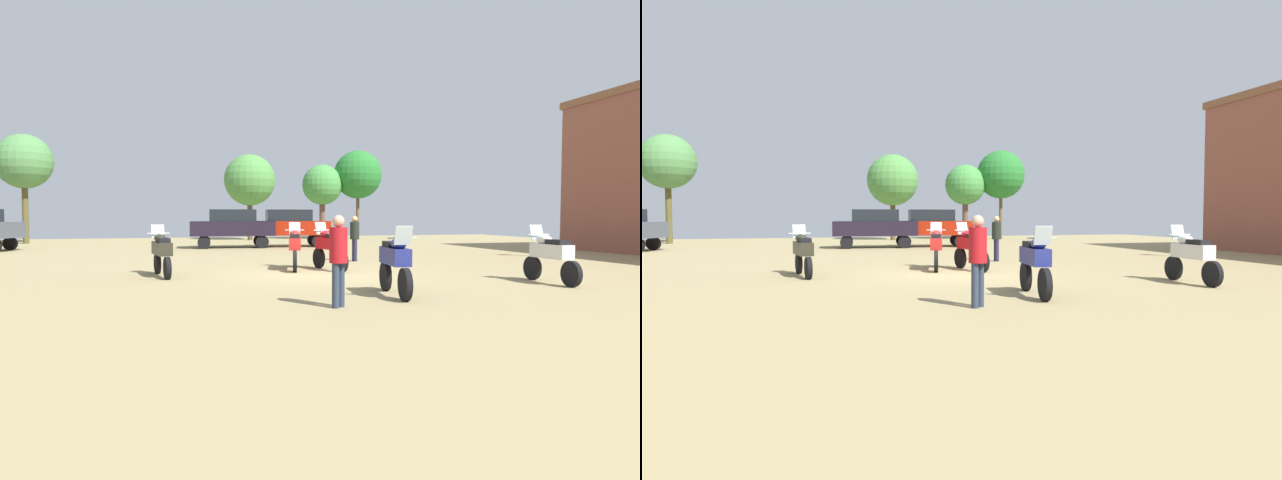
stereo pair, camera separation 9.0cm
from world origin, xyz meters
TOP-DOWN VIEW (x-y plane):
  - ground_plane at (0.00, 0.00)m, footprint 44.00×52.00m
  - motorcycle_1 at (0.72, 0.80)m, footprint 0.72×2.09m
  - motorcycle_2 at (-0.27, 1.28)m, footprint 0.75×2.25m
  - motorcycle_4 at (5.24, -3.63)m, footprint 0.62×2.10m
  - motorcycle_5 at (0.63, -4.54)m, footprint 0.63×2.14m
  - motorcycle_6 at (-4.26, 0.43)m, footprint 0.72×2.11m
  - car_1 at (1.92, 12.84)m, footprint 4.43×2.13m
  - car_3 at (-1.08, 12.78)m, footprint 4.39×2.03m
  - person_1 at (-0.95, -5.57)m, footprint 0.48×0.48m
  - person_2 at (2.50, 3.57)m, footprint 0.34×0.34m
  - tree_1 at (8.57, 20.62)m, footprint 3.42×3.42m
  - tree_2 at (-12.61, 19.86)m, footprint 3.23×3.23m
  - tree_3 at (0.90, 20.91)m, footprint 3.48×3.48m
  - tree_4 at (5.96, 20.70)m, footprint 2.82×2.82m

SIDE VIEW (x-z plane):
  - ground_plane at x=0.00m, z-range 0.00..0.02m
  - motorcycle_6 at x=-4.26m, z-range 0.01..1.45m
  - motorcycle_4 at x=5.24m, z-range 0.00..1.47m
  - motorcycle_1 at x=0.72m, z-range 0.00..1.49m
  - motorcycle_2 at x=-0.27m, z-range 0.01..1.49m
  - motorcycle_5 at x=0.63m, z-range 0.00..1.50m
  - person_2 at x=2.50m, z-range 0.16..1.84m
  - person_1 at x=-0.95m, z-range 0.16..1.88m
  - car_1 at x=1.92m, z-range 0.19..2.19m
  - car_3 at x=-1.08m, z-range 0.19..2.19m
  - tree_4 at x=5.96m, z-range 1.18..6.42m
  - tree_3 at x=0.90m, z-range 1.17..7.00m
  - tree_1 at x=8.57m, z-range 1.44..7.74m
  - tree_2 at x=-12.61m, z-range 1.62..8.12m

